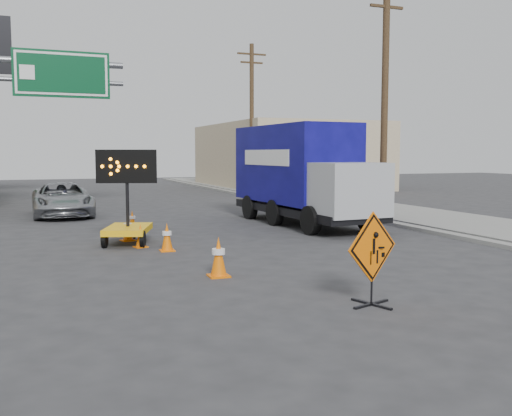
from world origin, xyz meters
TOP-DOWN VIEW (x-y plane):
  - ground at (0.00, 0.00)m, footprint 100.00×100.00m
  - curb_right at (7.20, 15.00)m, footprint 0.40×60.00m
  - sidewalk_right at (9.50, 15.00)m, footprint 4.00×60.00m
  - building_right_far at (13.00, 30.00)m, footprint 10.00×14.00m
  - highway_gantry at (-4.43, 17.96)m, footprint 6.18×0.38m
  - utility_pole_near at (8.00, 10.00)m, footprint 1.80×0.26m
  - utility_pole_far at (8.00, 24.00)m, footprint 1.80×0.26m
  - construction_sign at (0.72, -0.56)m, footprint 1.12×0.81m
  - arrow_board at (-2.02, 7.35)m, footprint 1.63×2.08m
  - pickup_truck at (-3.36, 15.48)m, footprint 2.26×4.84m
  - box_truck at (4.38, 9.62)m, footprint 2.61×7.41m
  - cone_a at (-0.96, 2.45)m, footprint 0.43×0.43m
  - cone_b at (-1.27, 5.83)m, footprint 0.38×0.38m
  - cone_c at (-1.80, 6.65)m, footprint 0.39×0.39m
  - cone_d at (-1.94, 7.93)m, footprint 0.45×0.45m
  - cone_e at (-1.42, 10.37)m, footprint 0.40×0.40m

SIDE VIEW (x-z plane):
  - ground at x=0.00m, z-range 0.00..0.00m
  - curb_right at x=7.20m, z-range 0.00..0.12m
  - sidewalk_right at x=9.50m, z-range 0.00..0.15m
  - cone_e at x=-1.42m, z-range 0.00..0.63m
  - cone_c at x=-1.80m, z-range 0.00..0.64m
  - cone_d at x=-1.94m, z-range 0.00..0.72m
  - cone_b at x=-1.27m, z-range 0.00..0.73m
  - cone_a at x=-0.96m, z-range 0.00..0.81m
  - arrow_board at x=-2.02m, z-range -0.71..1.89m
  - pickup_truck at x=-3.36m, z-range 0.00..1.34m
  - construction_sign at x=0.72m, z-range 0.05..1.60m
  - box_truck at x=4.38m, z-range -0.16..3.32m
  - building_right_far at x=13.00m, z-range 0.00..4.60m
  - utility_pole_near at x=8.00m, z-range 0.18..9.18m
  - utility_pole_far at x=8.00m, z-range 0.18..9.18m
  - highway_gantry at x=-4.43m, z-range 1.62..8.52m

